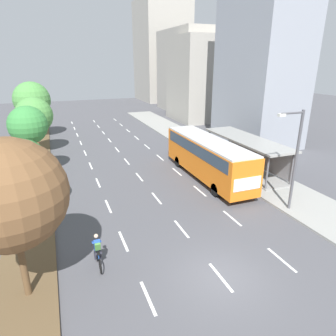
% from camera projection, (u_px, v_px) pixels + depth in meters
% --- Properties ---
extents(ground_plane, '(140.00, 140.00, 0.00)m').
position_uv_depth(ground_plane, '(221.00, 277.00, 13.66)').
color(ground_plane, '#4C4C51').
extents(median_strip, '(2.60, 52.00, 0.12)m').
position_uv_depth(median_strip, '(36.00, 165.00, 28.35)').
color(median_strip, brown).
rests_on(median_strip, ground).
extents(sidewalk_right, '(4.50, 52.00, 0.15)m').
position_uv_depth(sidewalk_right, '(201.00, 146.00, 34.33)').
color(sidewalk_right, gray).
rests_on(sidewalk_right, ground).
extents(lane_divider_left, '(0.14, 46.88, 0.01)m').
position_uv_depth(lane_divider_left, '(91.00, 166.00, 28.20)').
color(lane_divider_left, white).
rests_on(lane_divider_left, ground).
extents(lane_divider_center, '(0.14, 46.88, 0.01)m').
position_uv_depth(lane_divider_center, '(127.00, 161.00, 29.39)').
color(lane_divider_center, white).
rests_on(lane_divider_center, ground).
extents(lane_divider_right, '(0.14, 46.88, 0.01)m').
position_uv_depth(lane_divider_right, '(160.00, 158.00, 30.58)').
color(lane_divider_right, white).
rests_on(lane_divider_right, ground).
extents(bus_shelter, '(2.90, 9.81, 2.86)m').
position_uv_depth(bus_shelter, '(248.00, 151.00, 26.39)').
color(bus_shelter, gray).
rests_on(bus_shelter, sidewalk_right).
extents(bus, '(2.54, 11.29, 3.37)m').
position_uv_depth(bus, '(207.00, 155.00, 24.59)').
color(bus, orange).
rests_on(bus, ground).
extents(cyclist, '(0.46, 1.82, 1.71)m').
position_uv_depth(cyclist, '(98.00, 252.00, 14.16)').
color(cyclist, black).
rests_on(cyclist, ground).
extents(median_tree_nearest, '(4.33, 4.33, 6.73)m').
position_uv_depth(median_tree_nearest, '(9.00, 195.00, 11.02)').
color(median_tree_nearest, brown).
rests_on(median_tree_nearest, median_strip).
extents(median_tree_second, '(2.82, 2.82, 4.95)m').
position_uv_depth(median_tree_second, '(24.00, 163.00, 17.76)').
color(median_tree_second, brown).
rests_on(median_tree_second, median_strip).
extents(median_tree_third, '(3.09, 3.09, 5.93)m').
position_uv_depth(median_tree_third, '(28.00, 125.00, 23.91)').
color(median_tree_third, brown).
rests_on(median_tree_third, median_strip).
extents(median_tree_fourth, '(3.72, 3.72, 5.84)m').
position_uv_depth(median_tree_fourth, '(34.00, 116.00, 30.54)').
color(median_tree_fourth, brown).
rests_on(median_tree_fourth, median_strip).
extents(median_tree_fifth, '(4.39, 4.39, 6.93)m').
position_uv_depth(median_tree_fifth, '(32.00, 100.00, 36.58)').
color(median_tree_fifth, brown).
rests_on(median_tree_fifth, median_strip).
extents(streetlight, '(1.91, 0.24, 6.50)m').
position_uv_depth(streetlight, '(295.00, 155.00, 18.45)').
color(streetlight, '#4C4C51').
rests_on(streetlight, sidewalk_right).
extents(building_near_right, '(6.36, 10.26, 18.87)m').
position_uv_depth(building_near_right, '(261.00, 60.00, 33.65)').
color(building_near_right, '#8E939E').
rests_on(building_near_right, ground).
extents(building_mid_right, '(10.51, 9.53, 13.13)m').
position_uv_depth(building_mid_right, '(206.00, 79.00, 48.97)').
color(building_mid_right, '#A39E93').
rests_on(building_mid_right, ground).
extents(building_far_right, '(11.78, 15.27, 14.87)m').
position_uv_depth(building_far_right, '(199.00, 72.00, 57.16)').
color(building_far_right, '#A39E93').
rests_on(building_far_right, ground).
extents(building_tall_right, '(10.76, 13.28, 22.98)m').
position_uv_depth(building_tall_right, '(162.00, 52.00, 72.46)').
color(building_tall_right, '#A39E93').
rests_on(building_tall_right, ground).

